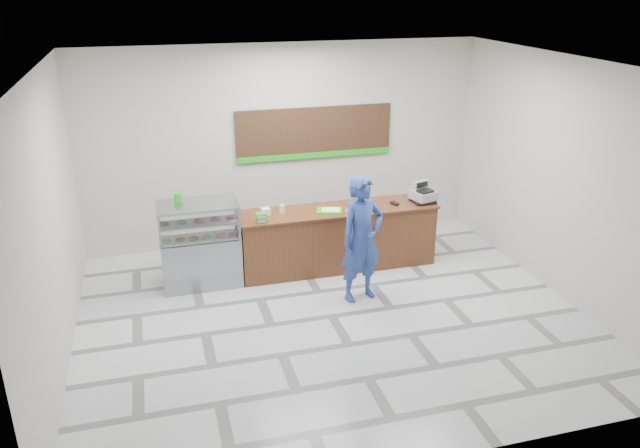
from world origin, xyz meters
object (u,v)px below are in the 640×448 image
object	(u,v)px
serving_tray	(329,210)
customer	(362,239)
cash_register	(423,195)
sales_counter	(337,238)
display_case	(200,244)

from	to	relation	value
serving_tray	customer	bearing A→B (deg)	-63.14
serving_tray	customer	xyz separation A→B (m)	(0.18, -1.05, -0.09)
cash_register	customer	size ratio (longest dim) A/B	0.24
sales_counter	serving_tray	world-z (taller)	serving_tray
cash_register	serving_tray	xyz separation A→B (m)	(-1.61, -0.01, -0.11)
display_case	serving_tray	bearing A→B (deg)	-1.98
display_case	serving_tray	xyz separation A→B (m)	(2.06, -0.07, 0.37)
sales_counter	display_case	distance (m)	2.23
sales_counter	customer	xyz separation A→B (m)	(0.02, -1.12, 0.44)
customer	sales_counter	bearing A→B (deg)	76.28
display_case	cash_register	size ratio (longest dim) A/B	2.89
cash_register	customer	xyz separation A→B (m)	(-1.43, -1.05, -0.20)
customer	cash_register	bearing A→B (deg)	21.55
display_case	customer	world-z (taller)	customer
cash_register	serving_tray	distance (m)	1.61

